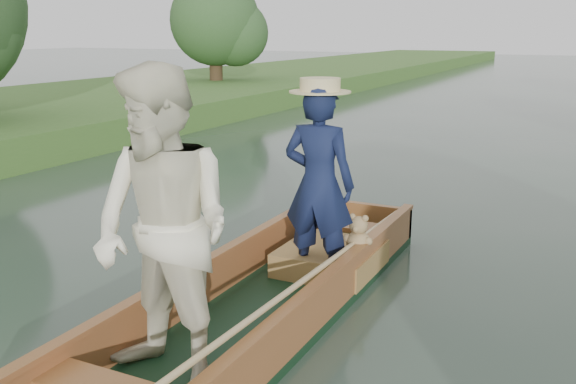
% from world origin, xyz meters
% --- Properties ---
extents(ground, '(120.00, 120.00, 0.00)m').
position_xyz_m(ground, '(0.00, 0.00, 0.00)').
color(ground, '#283D30').
rests_on(ground, ground).
extents(trees_far, '(22.79, 14.41, 4.59)m').
position_xyz_m(trees_far, '(0.59, 8.33, 2.55)').
color(trees_far, '#47331E').
rests_on(trees_far, ground).
extents(punt, '(1.14, 5.00, 2.08)m').
position_xyz_m(punt, '(0.03, -0.30, 0.76)').
color(punt, black).
rests_on(punt, ground).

